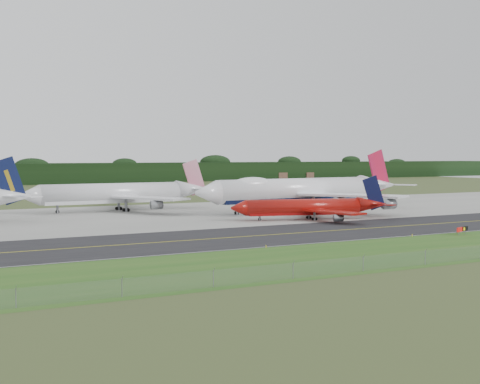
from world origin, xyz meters
The scene contains 13 objects.
ground centered at (0.00, 0.00, 0.00)m, with size 600.00×600.00×0.00m, color #35431F.
grass_verge centered at (0.00, -35.00, 0.01)m, with size 400.00×30.00×0.01m, color #235117.
taxiway centered at (0.00, -4.00, 0.01)m, with size 400.00×32.00×0.02m, color black.
apron centered at (0.00, 51.00, 0.01)m, with size 400.00×78.00×0.01m, color gray.
taxiway_centreline centered at (0.00, -4.00, 0.03)m, with size 400.00×0.40×0.00m, color gold.
taxiway_edge_line centered at (0.00, -19.50, 0.03)m, with size 400.00×0.25×0.00m, color silver.
horizon_treeline centered at (0.00, 273.76, 5.47)m, with size 700.00×25.00×12.00m.
jet_ba_747 centered at (20.12, 41.83, 6.31)m, with size 73.80×60.99×18.55m.
jet_red_737 centered at (8.06, 19.37, 3.15)m, with size 41.62×33.19×11.41m.
jet_star_tail centered at (-26.20, 69.00, 5.17)m, with size 58.56×49.20×15.50m.
taxiway_sign centered at (16.62, -23.33, 1.17)m, with size 4.78×1.74×1.66m.
edge_marker_left centered at (-29.67, -20.50, 0.25)m, with size 0.16×0.16×0.50m, color yellow.
edge_marker_center centered at (5.32, -20.50, 0.25)m, with size 0.16×0.16×0.50m, color yellow.
Camera 1 is at (-91.28, -122.62, 16.62)m, focal length 50.00 mm.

